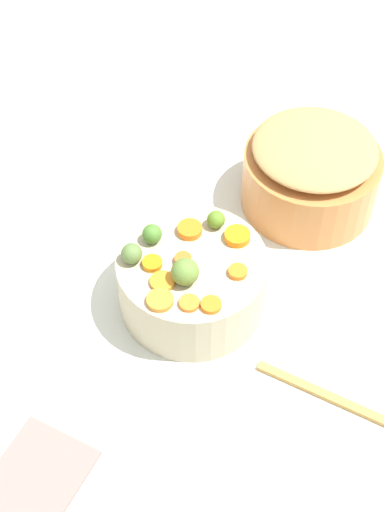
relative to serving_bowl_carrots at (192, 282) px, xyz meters
The scene contains 19 objects.
tabletop 0.08m from the serving_bowl_carrots, 110.35° to the left, with size 2.40×2.40×0.02m, color silver.
serving_bowl_carrots is the anchor object (origin of this frame).
metal_pot 0.30m from the serving_bowl_carrots, behind, with size 0.23×0.23×0.11m, color #C77A3F.
stuffing_mound 0.31m from the serving_bowl_carrots, behind, with size 0.21×0.21×0.04m, color tan.
carrot_slice_0 0.09m from the serving_bowl_carrots, 111.85° to the left, with size 0.03×0.03×0.01m, color orange.
carrot_slice_1 0.08m from the serving_bowl_carrots, 38.34° to the right, with size 0.03×0.03×0.01m, color orange.
carrot_slice_2 0.10m from the serving_bowl_carrots, 39.58° to the left, with size 0.03×0.03×0.01m, color orange.
carrot_slice_3 0.10m from the serving_bowl_carrots, 60.08° to the left, with size 0.03×0.03×0.01m, color orange.
carrot_slice_4 0.08m from the serving_bowl_carrots, ahead, with size 0.04×0.04×0.01m, color orange.
carrot_slice_5 0.10m from the serving_bowl_carrots, 163.96° to the left, with size 0.04×0.04×0.01m, color orange.
carrot_slice_6 0.11m from the serving_bowl_carrots, 11.68° to the left, with size 0.04×0.04×0.01m, color orange.
carrot_slice_7 0.08m from the serving_bowl_carrots, 134.09° to the right, with size 0.04×0.04×0.01m, color orange.
carrot_slice_8 0.06m from the serving_bowl_carrots, 36.02° to the right, with size 0.03×0.03×0.01m, color orange.
brussels_sprout_0 0.08m from the serving_bowl_carrots, 27.63° to the left, with size 0.04×0.04×0.04m, color olive.
brussels_sprout_1 0.11m from the serving_bowl_carrots, 47.56° to the right, with size 0.03×0.03×0.03m, color #5B7A3C.
brussels_sprout_2 0.10m from the serving_bowl_carrots, 80.48° to the right, with size 0.03×0.03×0.03m, color #497C2D.
brussels_sprout_3 0.10m from the serving_bowl_carrots, 165.67° to the right, with size 0.03×0.03×0.03m, color #588223.
casserole_dish 0.38m from the serving_bowl_carrots, 86.01° to the right, with size 0.23×0.23×0.11m, color white.
dish_towel 0.39m from the serving_bowl_carrots, ahead, with size 0.19×0.12×0.01m, color #AF726C.
Camera 1 is at (0.54, 0.44, 0.99)m, focal length 52.77 mm.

